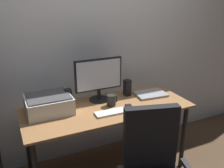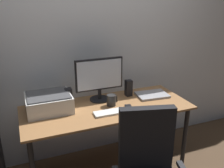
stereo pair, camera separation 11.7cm
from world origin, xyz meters
name	(u,v)px [view 1 (the left image)]	position (x,y,z in m)	size (l,w,h in m)	color
back_wall	(88,40)	(0.00, 0.50, 1.30)	(6.40, 0.10, 2.60)	silver
desk	(107,115)	(0.00, 0.00, 0.65)	(1.59, 0.65, 0.74)	olive
monitor	(99,77)	(-0.01, 0.18, 0.98)	(0.48, 0.20, 0.43)	black
keyboard	(111,113)	(-0.03, -0.14, 0.75)	(0.29, 0.11, 0.02)	silver
mouse	(129,108)	(0.16, -0.13, 0.76)	(0.06, 0.10, 0.03)	black
coffee_mug	(111,100)	(0.05, 0.01, 0.79)	(0.10, 0.09, 0.11)	black
laptop	(150,94)	(0.53, 0.08, 0.75)	(0.32, 0.23, 0.02)	#99999E
speaker_left	(68,98)	(-0.33, 0.18, 0.82)	(0.06, 0.07, 0.17)	black
speaker_right	(127,88)	(0.31, 0.18, 0.82)	(0.06, 0.07, 0.17)	black
printer	(49,104)	(-0.52, 0.13, 0.82)	(0.40, 0.34, 0.16)	silver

